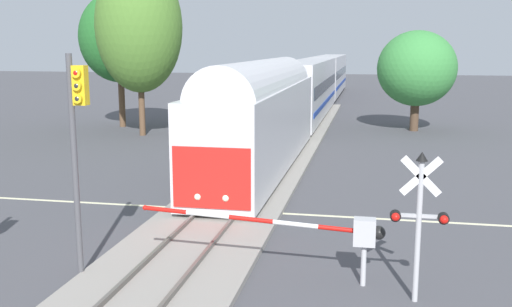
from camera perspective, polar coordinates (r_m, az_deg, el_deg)
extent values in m
plane|color=#47474C|center=(22.27, -2.98, -5.56)|extent=(220.00, 220.00, 0.00)
cube|color=beige|center=(22.27, -2.98, -5.55)|extent=(44.00, 0.20, 0.01)
cube|color=gray|center=(22.25, -2.98, -5.33)|extent=(4.40, 80.00, 0.18)
cube|color=#56514C|center=(22.39, -4.78, -4.83)|extent=(0.10, 80.00, 0.14)
cube|color=#56514C|center=(22.05, -1.17, -5.04)|extent=(0.10, 80.00, 0.14)
cube|color=silver|center=(28.76, 0.51, 2.73)|extent=(3.00, 18.32, 3.90)
cube|color=red|center=(20.05, -4.37, -2.41)|extent=(2.76, 0.08, 2.15)
cylinder|color=silver|center=(28.57, 0.51, 6.36)|extent=(2.76, 16.49, 2.76)
sphere|color=#F4F2CC|center=(20.34, -5.71, -4.22)|extent=(0.24, 0.24, 0.24)
sphere|color=#F4F2CC|center=(20.08, -2.97, -4.38)|extent=(0.24, 0.24, 0.24)
cube|color=silver|center=(50.36, 5.17, 6.41)|extent=(3.00, 23.77, 4.60)
cube|color=black|center=(50.20, 6.90, 6.71)|extent=(0.04, 21.40, 0.90)
cube|color=#193899|center=(50.31, 6.88, 5.06)|extent=(0.04, 21.87, 0.36)
cube|color=silver|center=(74.90, 7.19, 7.68)|extent=(3.00, 23.77, 4.60)
cube|color=black|center=(74.79, 8.36, 7.88)|extent=(0.04, 21.40, 0.90)
cube|color=#193899|center=(74.87, 8.34, 6.77)|extent=(0.04, 21.87, 0.36)
cylinder|color=#B7B7BC|center=(15.64, 10.43, -10.67)|extent=(0.14, 0.14, 1.10)
cube|color=#B7B7BC|center=(15.34, 10.55, -7.53)|extent=(0.56, 0.40, 0.70)
sphere|color=black|center=(15.34, 11.86, -7.58)|extent=(0.36, 0.36, 0.36)
cylinder|color=red|center=(15.34, 8.31, -7.33)|extent=(1.20, 0.12, 0.18)
cylinder|color=white|center=(15.42, 3.87, -6.90)|extent=(1.20, 0.12, 0.18)
cylinder|color=red|center=(15.59, -0.49, -6.44)|extent=(1.20, 0.12, 0.18)
cylinder|color=white|center=(15.84, -4.73, -5.96)|extent=(1.20, 0.12, 0.18)
cylinder|color=red|center=(16.18, -8.80, -5.46)|extent=(1.20, 0.12, 0.18)
sphere|color=red|center=(16.38, -10.77, -5.21)|extent=(0.14, 0.14, 0.14)
cylinder|color=#B2B2B7|center=(14.62, 15.53, -7.45)|extent=(0.14, 0.14, 3.48)
cube|color=white|center=(14.24, 15.80, -2.14)|extent=(0.98, 0.05, 0.98)
cube|color=white|center=(14.24, 15.80, -2.14)|extent=(0.98, 0.05, 0.98)
cube|color=#B2B2B7|center=(14.50, 15.61, -5.88)|extent=(1.10, 0.08, 0.08)
cylinder|color=black|center=(14.37, 13.44, -5.93)|extent=(0.26, 0.18, 0.26)
cylinder|color=black|center=(14.46, 17.82, -6.04)|extent=(0.26, 0.18, 0.26)
sphere|color=red|center=(14.27, 13.45, -6.04)|extent=(0.20, 0.20, 0.20)
sphere|color=red|center=(14.36, 17.86, -6.15)|extent=(0.20, 0.20, 0.20)
cone|color=black|center=(14.17, 15.89, -0.27)|extent=(0.28, 0.28, 0.22)
cylinder|color=#4C4C51|center=(15.90, -17.23, -1.48)|extent=(0.16, 0.16, 5.96)
cube|color=gold|center=(15.48, -16.75, 6.38)|extent=(0.34, 0.26, 1.00)
sphere|color=red|center=(15.33, -17.08, 7.53)|extent=(0.20, 0.20, 0.20)
cylinder|color=gold|center=(15.31, -17.13, 7.52)|extent=(0.24, 0.10, 0.24)
sphere|color=#262626|center=(15.35, -17.01, 6.34)|extent=(0.20, 0.20, 0.20)
cylinder|color=gold|center=(15.32, -17.07, 6.33)|extent=(0.24, 0.10, 0.24)
sphere|color=#262626|center=(15.37, -16.95, 5.15)|extent=(0.20, 0.20, 0.20)
cylinder|color=gold|center=(15.35, -17.00, 5.14)|extent=(0.24, 0.10, 0.24)
cylinder|color=#4C3828|center=(44.33, 15.20, 3.76)|extent=(0.62, 0.62, 2.51)
ellipsoid|color=#38843D|center=(44.09, 15.41, 8.01)|extent=(5.65, 5.65, 5.42)
cylinder|color=brown|center=(46.07, -12.96, 5.19)|extent=(0.47, 0.47, 4.25)
ellipsoid|color=#236628|center=(45.90, -13.20, 10.98)|extent=(5.97, 5.97, 6.74)
cylinder|color=brown|center=(41.24, -11.08, 4.57)|extent=(0.42, 0.42, 4.09)
ellipsoid|color=#4C7A2D|center=(41.05, -11.35, 12.05)|extent=(5.84, 5.84, 8.88)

